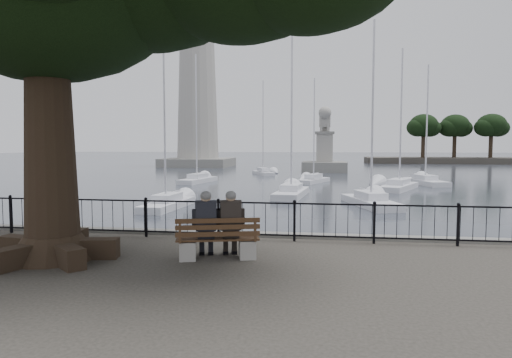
% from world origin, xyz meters
% --- Properties ---
extents(harbor, '(260.00, 260.00, 1.20)m').
position_xyz_m(harbor, '(0.00, 3.00, -0.50)').
color(harbor, slate).
rests_on(harbor, ground).
extents(railing, '(22.06, 0.06, 1.00)m').
position_xyz_m(railing, '(0.00, 2.50, 0.56)').
color(railing, black).
rests_on(railing, ground).
extents(bench, '(1.87, 0.96, 0.94)m').
position_xyz_m(bench, '(-0.54, 0.40, 0.33)').
color(bench, gray).
rests_on(bench, ground).
extents(person_left, '(0.55, 0.81, 1.50)m').
position_xyz_m(person_left, '(-0.80, 0.44, 0.69)').
color(person_left, black).
rests_on(person_left, ground).
extents(person_right, '(0.55, 0.81, 1.50)m').
position_xyz_m(person_right, '(-0.28, 0.58, 0.69)').
color(person_right, black).
rests_on(person_right, ground).
extents(lighthouse, '(10.43, 10.43, 31.78)m').
position_xyz_m(lighthouse, '(-18.00, 62.00, 12.44)').
color(lighthouse, slate).
rests_on(lighthouse, ground).
extents(lion_monument, '(5.61, 5.61, 8.37)m').
position_xyz_m(lion_monument, '(2.00, 49.94, 1.08)').
color(lion_monument, slate).
rests_on(lion_monument, ground).
extents(sailboat_a, '(1.72, 5.12, 9.05)m').
position_xyz_m(sailboat_a, '(-6.68, 14.74, -0.71)').
color(sailboat_a, silver).
rests_on(sailboat_a, ground).
extents(sailboat_b, '(2.24, 6.06, 11.91)m').
position_xyz_m(sailboat_b, '(-0.32, 21.43, -0.67)').
color(sailboat_b, silver).
rests_on(sailboat_b, ground).
extents(sailboat_c, '(3.09, 5.81, 10.52)m').
position_xyz_m(sailboat_c, '(4.44, 17.28, -0.69)').
color(sailboat_c, silver).
rests_on(sailboat_c, ground).
extents(sailboat_d, '(3.93, 6.19, 10.91)m').
position_xyz_m(sailboat_d, '(7.58, 27.13, -0.69)').
color(sailboat_d, silver).
rests_on(sailboat_d, ground).
extents(sailboat_e, '(2.53, 5.77, 11.79)m').
position_xyz_m(sailboat_e, '(-9.61, 31.48, -0.66)').
color(sailboat_e, silver).
rests_on(sailboat_e, ground).
extents(sailboat_f, '(3.05, 5.03, 9.60)m').
position_xyz_m(sailboat_f, '(0.95, 32.86, -0.70)').
color(sailboat_f, silver).
rests_on(sailboat_f, ground).
extents(sailboat_g, '(3.19, 6.30, 10.55)m').
position_xyz_m(sailboat_g, '(10.61, 32.36, -0.70)').
color(sailboat_g, silver).
rests_on(sailboat_g, ground).
extents(sailboat_h, '(3.16, 4.84, 10.93)m').
position_xyz_m(sailboat_h, '(-5.05, 43.29, -0.66)').
color(sailboat_h, silver).
rests_on(sailboat_h, ground).
extents(far_shore, '(30.00, 8.60, 9.18)m').
position_xyz_m(far_shore, '(25.54, 79.46, 3.00)').
color(far_shore, '#2D2A25').
rests_on(far_shore, ground).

